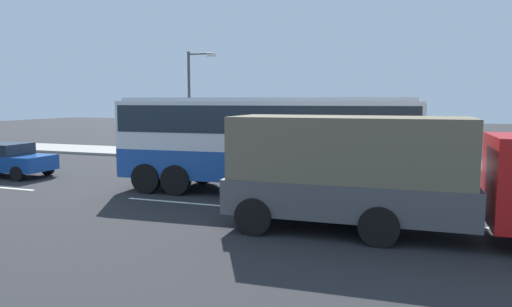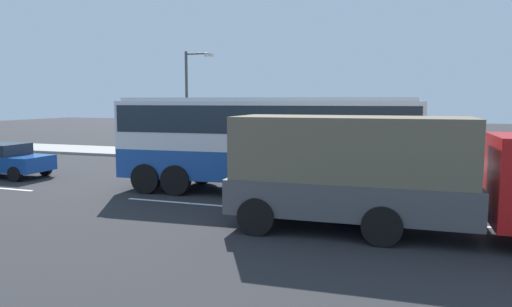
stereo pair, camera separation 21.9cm
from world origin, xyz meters
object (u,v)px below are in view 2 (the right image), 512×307
Objects in this scene: coach_bus at (265,135)px; cargo_truck at (388,170)px; pedestrian_near_curb at (429,145)px; car_blue_saloon at (3,159)px; street_lamp at (190,96)px.

coach_bus reaches higher than cargo_truck.
cargo_truck is at bearing 168.00° from pedestrian_near_curb.
car_blue_saloon is 0.69× the size of street_lamp.
pedestrian_near_curb is (1.16, 13.23, -0.48)m from cargo_truck.
car_blue_saloon is 10.34m from street_lamp.
pedestrian_near_curb is at bearing 3.77° from street_lamp.
street_lamp is at bearing 131.93° from cargo_truck.
car_blue_saloon is (-16.81, 3.73, -0.84)m from cargo_truck.
car_blue_saloon is at bearing 110.88° from pedestrian_near_curb.
coach_bus is 10.93m from pedestrian_near_curb.
coach_bus is 12.31m from car_blue_saloon.
coach_bus reaches higher than car_blue_saloon.
pedestrian_near_curb is 0.29× the size of street_lamp.
pedestrian_near_curb is (17.97, 9.50, 0.37)m from car_blue_saloon.
street_lamp is (-11.91, 12.37, 2.03)m from cargo_truck.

